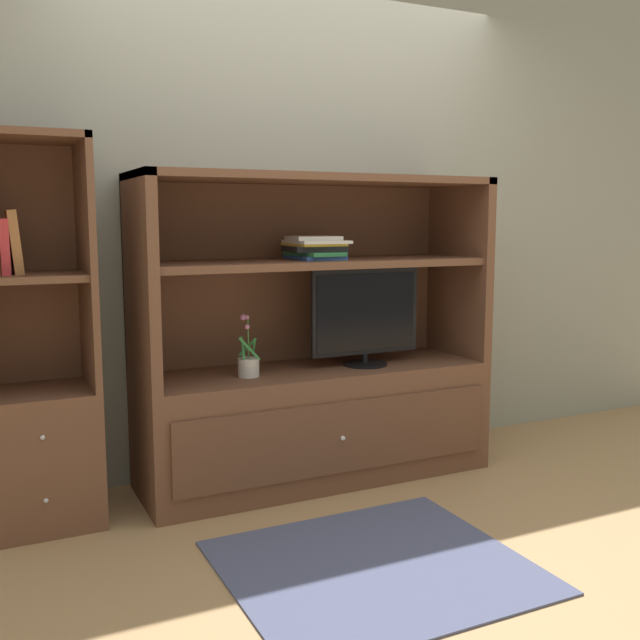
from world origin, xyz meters
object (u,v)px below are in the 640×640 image
at_px(bookshelf_tall, 36,401).
at_px(upright_book_row, 3,247).
at_px(tv_monitor, 365,316).
at_px(magazine_stack, 314,248).
at_px(potted_plant, 248,364).
at_px(media_console, 315,387).

bearing_deg(bookshelf_tall, upright_book_row, -174.02).
distance_m(tv_monitor, upright_book_row, 1.72).
bearing_deg(upright_book_row, magazine_stack, 0.09).
bearing_deg(upright_book_row, potted_plant, -2.71).
distance_m(media_console, bookshelf_tall, 1.33).
relative_size(potted_plant, bookshelf_tall, 0.18).
relative_size(tv_monitor, upright_book_row, 2.27).
xyz_separation_m(potted_plant, bookshelf_tall, (-0.95, 0.06, -0.09)).
height_order(potted_plant, magazine_stack, magazine_stack).
distance_m(potted_plant, magazine_stack, 0.66).
xyz_separation_m(tv_monitor, upright_book_row, (-1.68, 0.05, 0.38)).
bearing_deg(media_console, bookshelf_tall, 179.91).
distance_m(media_console, magazine_stack, 0.71).
height_order(magazine_stack, upright_book_row, upright_book_row).
bearing_deg(potted_plant, bookshelf_tall, 176.40).
height_order(media_console, tv_monitor, media_console).
xyz_separation_m(media_console, potted_plant, (-0.38, -0.06, 0.16)).
bearing_deg(magazine_stack, upright_book_row, -179.91).
relative_size(potted_plant, upright_book_row, 1.13).
height_order(bookshelf_tall, upright_book_row, bookshelf_tall).
height_order(magazine_stack, bookshelf_tall, bookshelf_tall).
height_order(media_console, upright_book_row, media_console).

